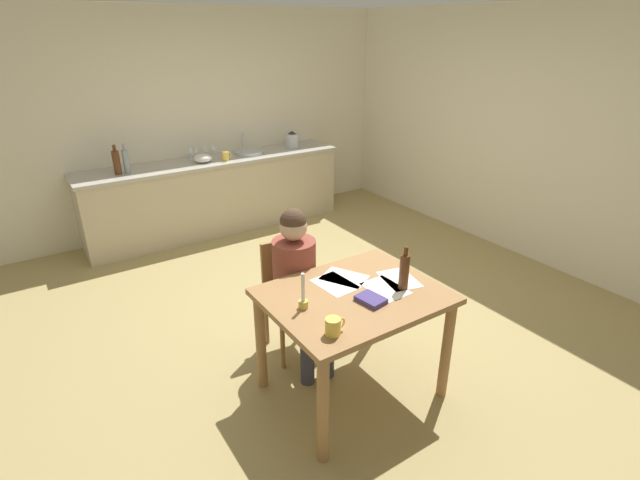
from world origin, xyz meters
TOP-DOWN VIEW (x-y plane):
  - ground_plane at (0.00, 0.00)m, footprint 5.20×5.20m
  - wall_back at (0.00, 2.60)m, footprint 5.20×0.12m
  - wall_right at (2.60, 0.00)m, footprint 0.12×5.20m
  - kitchen_counter at (0.00, 2.24)m, footprint 3.19×0.64m
  - dining_table at (-0.39, -1.08)m, footprint 1.12×0.89m
  - chair_at_table at (-0.47, -0.40)m, footprint 0.44×0.44m
  - person_seated at (-0.49, -0.55)m, footprint 0.37×0.61m
  - coffee_mug at (-0.76, -1.37)m, footprint 0.13×0.09m
  - candlestick at (-0.75, -1.05)m, footprint 0.06×0.06m
  - book_magazine at (-0.37, -1.22)m, footprint 0.16×0.19m
  - paper_letter at (-0.32, -0.88)m, footprint 0.33×0.36m
  - paper_bill at (-0.18, -1.15)m, footprint 0.22×0.30m
  - paper_envelope at (-0.02, -1.10)m, footprint 0.27×0.34m
  - paper_receipt at (-0.42, -0.92)m, footprint 0.23×0.31m
  - wine_bottle_on_table at (-0.08, -1.21)m, footprint 0.06×0.06m
  - sink_unit at (0.47, 2.24)m, footprint 0.36×0.36m
  - bottle_oil at (-1.10, 2.18)m, footprint 0.08×0.08m
  - bottle_vinegar at (-1.01, 2.17)m, footprint 0.06×0.06m
  - mixing_bowl at (-0.16, 2.16)m, footprint 0.22×0.22m
  - stovetop_kettle at (1.10, 2.24)m, footprint 0.18×0.18m
  - wine_glass_near_sink at (0.06, 2.39)m, footprint 0.07×0.07m
  - wine_glass_by_kettle at (-0.04, 2.39)m, footprint 0.07×0.07m
  - wine_glass_back_left at (-0.15, 2.39)m, footprint 0.07×0.07m
  - wine_glass_back_right at (-0.22, 2.39)m, footprint 0.07×0.07m
  - teacup_on_counter at (0.10, 2.09)m, footprint 0.12×0.08m

SIDE VIEW (x-z plane):
  - ground_plane at x=0.00m, z-range -0.04..0.00m
  - kitchen_counter at x=0.00m, z-range 0.00..0.90m
  - chair_at_table at x=-0.47m, z-range 0.05..0.93m
  - dining_table at x=-0.39m, z-range 0.27..1.05m
  - person_seated at x=-0.49m, z-range 0.08..1.28m
  - paper_letter at x=-0.32m, z-range 0.78..0.79m
  - paper_bill at x=-0.18m, z-range 0.78..0.79m
  - paper_envelope at x=-0.02m, z-range 0.78..0.79m
  - paper_receipt at x=-0.42m, z-range 0.78..0.79m
  - book_magazine at x=-0.37m, z-range 0.78..0.82m
  - coffee_mug at x=-0.76m, z-range 0.78..0.88m
  - candlestick at x=-0.75m, z-range 0.73..0.97m
  - wine_bottle_on_table at x=-0.08m, z-range 0.76..1.06m
  - sink_unit at x=0.47m, z-range 0.80..1.04m
  - mixing_bowl at x=-0.16m, z-range 0.90..1.00m
  - teacup_on_counter at x=0.10m, z-range 0.90..1.01m
  - stovetop_kettle at x=1.10m, z-range 0.89..1.11m
  - wine_glass_near_sink at x=0.06m, z-range 0.93..1.09m
  - wine_glass_by_kettle at x=-0.04m, z-range 0.93..1.09m
  - wine_glass_back_left at x=-0.15m, z-range 0.93..1.09m
  - wine_glass_back_right at x=-0.22m, z-range 0.93..1.09m
  - bottle_vinegar at x=-1.01m, z-range 0.88..1.19m
  - bottle_oil at x=-1.10m, z-range 0.88..1.19m
  - wall_back at x=0.00m, z-range 0.00..2.60m
  - wall_right at x=2.60m, z-range 0.00..2.60m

